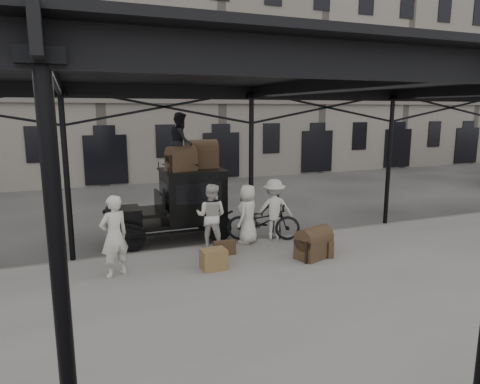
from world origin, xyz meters
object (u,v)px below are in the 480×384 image
object	(u,v)px
porter_left	(114,236)
steamer_trunk_roof_near	(181,160)
porter_official	(276,213)
taxi	(183,201)
bicycle	(263,221)
steamer_trunk_platform	(314,245)

from	to	relation	value
porter_left	steamer_trunk_roof_near	size ratio (longest dim) A/B	2.27
porter_left	porter_official	bearing A→B (deg)	170.89
taxi	porter_official	world-z (taller)	taxi
bicycle	porter_left	bearing A→B (deg)	128.79
bicycle	steamer_trunk_roof_near	xyz separation A→B (m)	(-2.14, 1.25, 1.77)
steamer_trunk_roof_near	steamer_trunk_platform	bearing A→B (deg)	-65.28
taxi	porter_left	bearing A→B (deg)	-129.72
steamer_trunk_platform	porter_official	bearing A→B (deg)	74.66
porter_left	porter_official	size ratio (longest dim) A/B	1.24
taxi	bicycle	size ratio (longest dim) A/B	1.69
porter_left	steamer_trunk_platform	bearing A→B (deg)	148.60
porter_official	steamer_trunk_roof_near	distance (m)	3.24
steamer_trunk_roof_near	porter_official	bearing A→B (deg)	-41.94
steamer_trunk_roof_near	steamer_trunk_platform	world-z (taller)	steamer_trunk_roof_near
bicycle	steamer_trunk_platform	distance (m)	2.01
porter_left	steamer_trunk_roof_near	world-z (taller)	steamer_trunk_roof_near
taxi	porter_left	world-z (taller)	taxi
taxi	porter_official	size ratio (longest dim) A/B	2.36
taxi	bicycle	xyz separation A→B (m)	(2.06, -1.50, -0.49)
porter_left	porter_official	distance (m)	4.97
porter_left	porter_official	xyz separation A→B (m)	(4.80, 1.30, -0.19)
steamer_trunk_roof_near	steamer_trunk_platform	size ratio (longest dim) A/B	0.90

